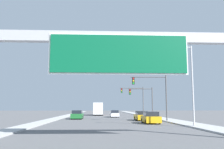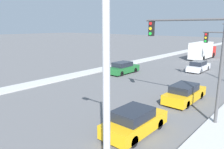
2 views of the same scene
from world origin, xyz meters
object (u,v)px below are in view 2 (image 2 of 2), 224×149
object	(u,v)px
car_mid_right	(185,93)
car_mid_center	(198,66)
traffic_light_near_intersection	(195,50)
street_lamp_right	(99,72)
car_far_left	(123,68)
car_mid_left	(135,121)
truck_box_primary	(202,51)

from	to	relation	value
car_mid_right	car_mid_center	world-z (taller)	car_mid_right
traffic_light_near_intersection	street_lamp_right	distance (m)	10.44
car_mid_right	traffic_light_near_intersection	xyz separation A→B (m)	(1.59, -2.94, 3.93)
car_mid_center	street_lamp_right	distance (m)	27.51
car_far_left	traffic_light_near_intersection	bearing A→B (deg)	-34.21
car_far_left	street_lamp_right	size ratio (longest dim) A/B	0.55
car_mid_left	truck_box_primary	size ratio (longest dim) A/B	0.50
truck_box_primary	street_lamp_right	bearing A→B (deg)	-75.13
car_mid_center	car_far_left	distance (m)	10.48
car_far_left	traffic_light_near_intersection	distance (m)	15.14
truck_box_primary	traffic_light_near_intersection	bearing A→B (deg)	-72.77
car_far_left	truck_box_primary	distance (m)	19.81
street_lamp_right	truck_box_primary	bearing A→B (deg)	104.87
car_mid_center	traffic_light_near_intersection	distance (m)	17.27
car_mid_center	street_lamp_right	world-z (taller)	street_lamp_right
car_mid_right	car_far_left	distance (m)	11.76
car_mid_right	car_mid_center	xyz separation A→B (m)	(-3.50, 13.08, -0.02)
car_far_left	car_mid_right	bearing A→B (deg)	-26.72
car_mid_center	street_lamp_right	size ratio (longest dim) A/B	0.54
car_mid_left	car_mid_center	distance (m)	20.53
car_mid_right	street_lamp_right	world-z (taller)	street_lamp_right
car_mid_right	truck_box_primary	distance (m)	25.76
car_mid_right	traffic_light_near_intersection	size ratio (longest dim) A/B	0.71
truck_box_primary	traffic_light_near_intersection	world-z (taller)	traffic_light_near_intersection
truck_box_primary	car_mid_right	bearing A→B (deg)	-74.22
car_mid_left	car_mid_center	size ratio (longest dim) A/B	0.94
car_mid_right	car_far_left	xyz separation A→B (m)	(-10.50, 5.29, 0.02)
truck_box_primary	traffic_light_near_intersection	distance (m)	29.16
car_mid_center	street_lamp_right	bearing A→B (deg)	-75.93
car_far_left	truck_box_primary	size ratio (longest dim) A/B	0.54
truck_box_primary	street_lamp_right	distance (m)	39.50
street_lamp_right	car_mid_center	bearing A→B (deg)	104.07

